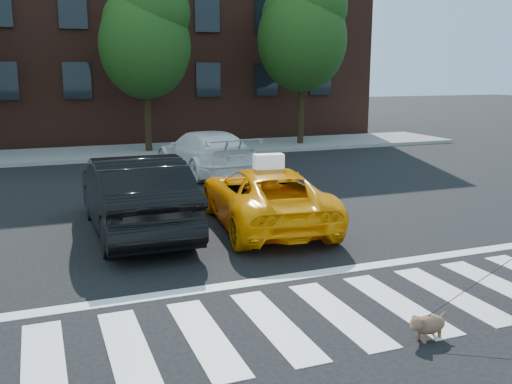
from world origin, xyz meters
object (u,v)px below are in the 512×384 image
at_px(tree_right, 303,28).
at_px(dog, 427,324).
at_px(tree_mid, 145,34).
at_px(white_suv, 205,152).
at_px(taxi, 265,197).
at_px(black_sedan, 135,194).

relative_size(tree_right, dog, 12.16).
distance_m(tree_mid, dog, 18.69).
height_order(white_suv, dog, white_suv).
bearing_deg(taxi, tree_right, -112.36).
bearing_deg(white_suv, dog, 80.56).
height_order(tree_mid, tree_right, tree_right).
distance_m(tree_right, dog, 20.01).
distance_m(taxi, white_suv, 6.90).
bearing_deg(tree_right, black_sedan, -129.27).
bearing_deg(dog, tree_mid, 81.02).
height_order(tree_right, black_sedan, tree_right).
bearing_deg(tree_right, dog, -110.77).
distance_m(black_sedan, dog, 7.00).
relative_size(taxi, black_sedan, 0.94).
height_order(taxi, black_sedan, black_sedan).
xyz_separation_m(tree_mid, taxi, (0.27, -12.16, -4.18)).
xyz_separation_m(tree_mid, tree_right, (7.00, -0.00, 0.41)).
relative_size(tree_mid, tree_right, 0.92).
height_order(tree_mid, taxi, tree_mid).
bearing_deg(tree_mid, taxi, -88.71).
relative_size(taxi, dog, 7.58).
height_order(taxi, white_suv, white_suv).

